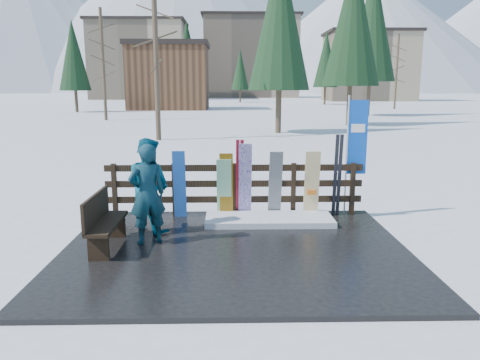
{
  "coord_description": "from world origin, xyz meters",
  "views": [
    {
      "loc": [
        -0.09,
        -7.78,
        2.84
      ],
      "look_at": [
        0.1,
        1.0,
        1.1
      ],
      "focal_mm": 35.0,
      "sensor_mm": 36.0,
      "label": 1
    }
  ],
  "objects_px": {
    "bench": "(103,220)",
    "snowboard_1": "(224,188)",
    "snowboard_3": "(245,181)",
    "person_front": "(147,194)",
    "snowboard_5": "(312,184)",
    "snowboard_4": "(275,184)",
    "person_back": "(149,185)",
    "rental_flag": "(355,142)",
    "snowboard_0": "(180,185)",
    "snowboard_2": "(226,185)"
  },
  "relations": [
    {
      "from": "snowboard_4",
      "to": "rental_flag",
      "type": "xyz_separation_m",
      "value": [
        1.74,
        0.27,
        0.88
      ]
    },
    {
      "from": "rental_flag",
      "to": "person_back",
      "type": "xyz_separation_m",
      "value": [
        -4.28,
        -1.2,
        -0.69
      ]
    },
    {
      "from": "snowboard_2",
      "to": "snowboard_4",
      "type": "height_order",
      "value": "snowboard_4"
    },
    {
      "from": "snowboard_5",
      "to": "snowboard_3",
      "type": "bearing_deg",
      "value": 180.0
    },
    {
      "from": "snowboard_4",
      "to": "person_back",
      "type": "relative_size",
      "value": 0.82
    },
    {
      "from": "snowboard_5",
      "to": "person_back",
      "type": "height_order",
      "value": "person_back"
    },
    {
      "from": "bench",
      "to": "person_back",
      "type": "relative_size",
      "value": 0.82
    },
    {
      "from": "snowboard_5",
      "to": "person_front",
      "type": "xyz_separation_m",
      "value": [
        -3.22,
        -1.64,
        0.18
      ]
    },
    {
      "from": "bench",
      "to": "snowboard_1",
      "type": "relative_size",
      "value": 1.14
    },
    {
      "from": "rental_flag",
      "to": "snowboard_1",
      "type": "bearing_deg",
      "value": -174.57
    },
    {
      "from": "snowboard_1",
      "to": "snowboard_3",
      "type": "height_order",
      "value": "snowboard_3"
    },
    {
      "from": "bench",
      "to": "snowboard_2",
      "type": "height_order",
      "value": "snowboard_2"
    },
    {
      "from": "snowboard_4",
      "to": "snowboard_3",
      "type": "bearing_deg",
      "value": 180.0
    },
    {
      "from": "snowboard_2",
      "to": "person_front",
      "type": "height_order",
      "value": "person_front"
    },
    {
      "from": "bench",
      "to": "snowboard_3",
      "type": "bearing_deg",
      "value": 37.18
    },
    {
      "from": "snowboard_1",
      "to": "person_front",
      "type": "bearing_deg",
      "value": -129.28
    },
    {
      "from": "bench",
      "to": "snowboard_1",
      "type": "bearing_deg",
      "value": 42.68
    },
    {
      "from": "snowboard_5",
      "to": "rental_flag",
      "type": "relative_size",
      "value": 0.56
    },
    {
      "from": "snowboard_5",
      "to": "rental_flag",
      "type": "bearing_deg",
      "value": 15.7
    },
    {
      "from": "rental_flag",
      "to": "person_front",
      "type": "relative_size",
      "value": 1.44
    },
    {
      "from": "bench",
      "to": "snowboard_3",
      "type": "distance_m",
      "value": 3.19
    },
    {
      "from": "bench",
      "to": "snowboard_0",
      "type": "height_order",
      "value": "snowboard_0"
    },
    {
      "from": "snowboard_4",
      "to": "person_back",
      "type": "xyz_separation_m",
      "value": [
        -2.53,
        -0.93,
        0.19
      ]
    },
    {
      "from": "snowboard_5",
      "to": "snowboard_0",
      "type": "bearing_deg",
      "value": 180.0
    },
    {
      "from": "snowboard_2",
      "to": "rental_flag",
      "type": "xyz_separation_m",
      "value": [
        2.79,
        0.27,
        0.9
      ]
    },
    {
      "from": "rental_flag",
      "to": "person_front",
      "type": "distance_m",
      "value": 4.65
    },
    {
      "from": "person_front",
      "to": "snowboard_5",
      "type": "bearing_deg",
      "value": -177.35
    },
    {
      "from": "snowboard_4",
      "to": "rental_flag",
      "type": "relative_size",
      "value": 0.58
    },
    {
      "from": "snowboard_2",
      "to": "snowboard_5",
      "type": "xyz_separation_m",
      "value": [
        1.83,
        0.0,
        0.02
      ]
    },
    {
      "from": "bench",
      "to": "person_front",
      "type": "bearing_deg",
      "value": 20.42
    },
    {
      "from": "snowboard_3",
      "to": "person_front",
      "type": "height_order",
      "value": "person_front"
    },
    {
      "from": "snowboard_0",
      "to": "snowboard_5",
      "type": "bearing_deg",
      "value": 0.0
    },
    {
      "from": "bench",
      "to": "snowboard_5",
      "type": "relative_size",
      "value": 1.03
    },
    {
      "from": "snowboard_5",
      "to": "snowboard_4",
      "type": "bearing_deg",
      "value": -180.0
    },
    {
      "from": "bench",
      "to": "rental_flag",
      "type": "height_order",
      "value": "rental_flag"
    },
    {
      "from": "bench",
      "to": "person_front",
      "type": "xyz_separation_m",
      "value": [
        0.74,
        0.27,
        0.39
      ]
    },
    {
      "from": "rental_flag",
      "to": "person_back",
      "type": "bearing_deg",
      "value": -164.29
    },
    {
      "from": "snowboard_1",
      "to": "rental_flag",
      "type": "xyz_separation_m",
      "value": [
        2.84,
        0.27,
        0.96
      ]
    },
    {
      "from": "snowboard_4",
      "to": "snowboard_5",
      "type": "xyz_separation_m",
      "value": [
        0.78,
        0.0,
        -0.0
      ]
    },
    {
      "from": "snowboard_5",
      "to": "person_front",
      "type": "bearing_deg",
      "value": -152.97
    },
    {
      "from": "snowboard_0",
      "to": "snowboard_2",
      "type": "height_order",
      "value": "snowboard_0"
    },
    {
      "from": "bench",
      "to": "snowboard_5",
      "type": "height_order",
      "value": "snowboard_5"
    },
    {
      "from": "rental_flag",
      "to": "person_front",
      "type": "bearing_deg",
      "value": -155.41
    },
    {
      "from": "snowboard_2",
      "to": "person_front",
      "type": "xyz_separation_m",
      "value": [
        -1.39,
        -1.64,
        0.2
      ]
    },
    {
      "from": "snowboard_3",
      "to": "rental_flag",
      "type": "relative_size",
      "value": 0.64
    },
    {
      "from": "snowboard_2",
      "to": "person_back",
      "type": "relative_size",
      "value": 0.78
    },
    {
      "from": "snowboard_5",
      "to": "rental_flag",
      "type": "xyz_separation_m",
      "value": [
        0.96,
        0.27,
        0.88
      ]
    },
    {
      "from": "snowboard_4",
      "to": "bench",
      "type": "bearing_deg",
      "value": -148.86
    },
    {
      "from": "person_front",
      "to": "person_back",
      "type": "xyz_separation_m",
      "value": [
        -0.1,
        0.71,
        0.01
      ]
    },
    {
      "from": "snowboard_0",
      "to": "snowboard_2",
      "type": "relative_size",
      "value": 1.04
    }
  ]
}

